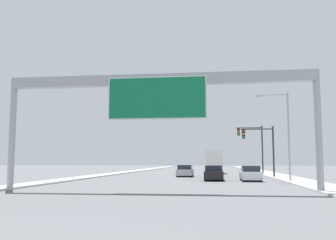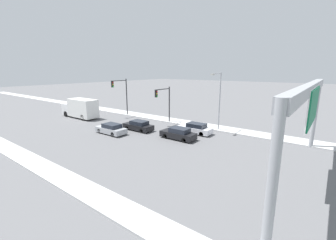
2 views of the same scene
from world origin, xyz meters
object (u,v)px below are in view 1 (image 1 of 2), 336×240
(car_mid_center, at_px, (214,173))
(traffic_light_mid_block, at_px, (255,142))
(truck_box_primary, at_px, (214,162))
(car_far_center, at_px, (214,172))
(car_near_center, at_px, (250,174))
(traffic_light_near_intersection, at_px, (263,143))
(sign_gantry, at_px, (157,94))
(street_lamp_right, at_px, (284,128))
(car_far_right, at_px, (185,171))

(car_mid_center, height_order, traffic_light_mid_block, traffic_light_mid_block)
(car_mid_center, relative_size, truck_box_primary, 0.56)
(car_mid_center, bearing_deg, car_far_center, 90.00)
(car_far_center, bearing_deg, car_near_center, -64.39)
(car_near_center, xyz_separation_m, traffic_light_near_intersection, (2.08, 6.82, 3.23))
(sign_gantry, relative_size, car_mid_center, 4.49)
(car_mid_center, height_order, truck_box_primary, truck_box_primary)
(street_lamp_right, bearing_deg, car_near_center, 148.17)
(car_near_center, relative_size, car_mid_center, 1.02)
(car_mid_center, distance_m, traffic_light_near_intersection, 9.09)
(sign_gantry, height_order, car_far_center, sign_gantry)
(sign_gantry, distance_m, street_lamp_right, 15.22)
(car_far_center, bearing_deg, sign_gantry, -99.66)
(sign_gantry, xyz_separation_m, car_mid_center, (3.50, 13.67, -5.54))
(sign_gantry, distance_m, truck_box_primary, 35.38)
(truck_box_primary, height_order, traffic_light_near_intersection, traffic_light_near_intersection)
(traffic_light_mid_block, bearing_deg, traffic_light_near_intersection, -90.73)
(sign_gantry, relative_size, truck_box_primary, 2.49)
(truck_box_primary, bearing_deg, car_mid_center, -90.00)
(sign_gantry, distance_m, car_mid_center, 15.15)
(sign_gantry, distance_m, traffic_light_mid_block, 31.51)
(car_mid_center, height_order, street_lamp_right, street_lamp_right)
(car_far_center, xyz_separation_m, truck_box_primary, (-0.00, 14.35, 1.06))
(sign_gantry, bearing_deg, car_near_center, 62.19)
(sign_gantry, height_order, street_lamp_right, street_lamp_right)
(car_near_center, xyz_separation_m, car_mid_center, (-3.50, 0.40, 0.01))
(car_far_center, bearing_deg, car_far_right, 153.82)
(car_far_center, distance_m, traffic_light_mid_block, 11.74)
(sign_gantry, xyz_separation_m, traffic_light_near_intersection, (9.08, 20.09, -2.32))
(car_near_center, bearing_deg, street_lamp_right, -31.83)
(car_far_center, relative_size, car_mid_center, 1.01)
(car_far_center, distance_m, car_far_right, 3.90)
(truck_box_primary, bearing_deg, traffic_light_near_intersection, -69.40)
(sign_gantry, relative_size, traffic_light_mid_block, 2.96)
(car_near_center, xyz_separation_m, car_far_right, (-7.00, 9.02, -0.01))
(car_near_center, bearing_deg, traffic_light_near_intersection, 73.06)
(traffic_light_near_intersection, bearing_deg, car_mid_center, -130.97)
(car_mid_center, bearing_deg, street_lamp_right, -19.06)
(car_mid_center, distance_m, truck_box_primary, 21.28)
(car_near_center, distance_m, truck_box_primary, 21.96)
(street_lamp_right, bearing_deg, sign_gantry, -131.04)
(truck_box_primary, distance_m, street_lamp_right, 24.56)
(car_near_center, distance_m, traffic_light_mid_block, 17.39)
(car_mid_center, bearing_deg, traffic_light_near_intersection, 49.03)
(sign_gantry, bearing_deg, car_far_center, 80.34)
(truck_box_primary, distance_m, traffic_light_mid_block, 7.98)
(car_near_center, distance_m, car_far_right, 11.42)
(car_near_center, distance_m, traffic_light_near_intersection, 7.82)
(sign_gantry, height_order, car_mid_center, sign_gantry)
(sign_gantry, bearing_deg, car_mid_center, 75.63)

